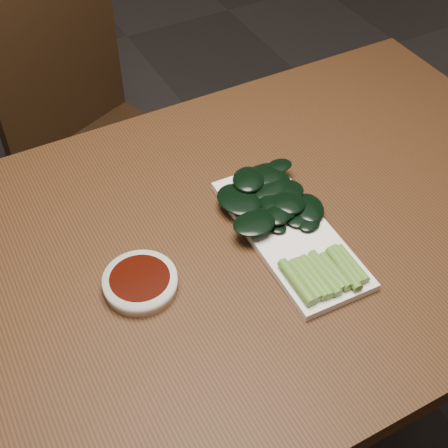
# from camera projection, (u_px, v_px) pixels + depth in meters

# --- Properties ---
(ground) EXTENTS (6.00, 6.00, 0.00)m
(ground) POSITION_uv_depth(u_px,v_px,m) (219.00, 439.00, 1.60)
(ground) COLOR #2A2828
(ground) RESTS_ON ground
(table) EXTENTS (1.40, 0.80, 0.75)m
(table) POSITION_uv_depth(u_px,v_px,m) (217.00, 270.00, 1.11)
(table) COLOR #402512
(table) RESTS_ON ground
(chair_far) EXTENTS (0.53, 0.53, 0.89)m
(chair_far) POSITION_uv_depth(u_px,v_px,m) (96.00, 137.00, 1.69)
(chair_far) COLOR black
(chair_far) RESTS_ON ground
(sauce_bowl) EXTENTS (0.12, 0.12, 0.03)m
(sauce_bowl) POSITION_uv_depth(u_px,v_px,m) (140.00, 282.00, 0.99)
(sauce_bowl) COLOR white
(sauce_bowl) RESTS_ON table
(serving_plate) EXTENTS (0.15, 0.34, 0.01)m
(serving_plate) POSITION_uv_depth(u_px,v_px,m) (289.00, 233.00, 1.07)
(serving_plate) COLOR white
(serving_plate) RESTS_ON table
(gai_lan) EXTENTS (0.19, 0.34, 0.03)m
(gai_lan) POSITION_uv_depth(u_px,v_px,m) (282.00, 213.00, 1.08)
(gai_lan) COLOR #5A8C30
(gai_lan) RESTS_ON serving_plate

